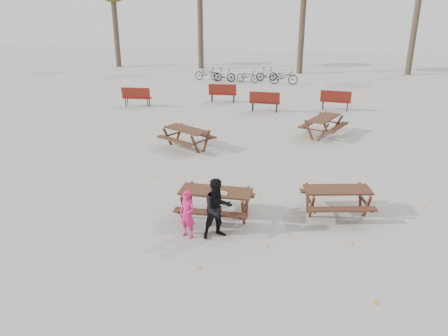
% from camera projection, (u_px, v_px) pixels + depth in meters
% --- Properties ---
extents(ground, '(80.00, 80.00, 0.00)m').
position_uv_depth(ground, '(216.00, 218.00, 11.15)').
color(ground, gray).
rests_on(ground, ground).
extents(main_picnic_table, '(1.80, 1.45, 0.78)m').
position_uv_depth(main_picnic_table, '(216.00, 197.00, 10.94)').
color(main_picnic_table, '#351E13').
rests_on(main_picnic_table, ground).
extents(food_tray, '(0.18, 0.11, 0.03)m').
position_uv_depth(food_tray, '(224.00, 194.00, 10.66)').
color(food_tray, white).
rests_on(food_tray, main_picnic_table).
extents(bread_roll, '(0.14, 0.06, 0.05)m').
position_uv_depth(bread_roll, '(224.00, 192.00, 10.65)').
color(bread_roll, tan).
rests_on(bread_roll, food_tray).
extents(soda_bottle, '(0.07, 0.07, 0.17)m').
position_uv_depth(soda_bottle, '(214.00, 190.00, 10.70)').
color(soda_bottle, silver).
rests_on(soda_bottle, main_picnic_table).
extents(child, '(0.50, 0.41, 1.16)m').
position_uv_depth(child, '(188.00, 214.00, 10.09)').
color(child, '#CE1963').
rests_on(child, ground).
extents(adult, '(0.90, 0.85, 1.46)m').
position_uv_depth(adult, '(218.00, 209.00, 10.02)').
color(adult, black).
rests_on(adult, ground).
extents(picnic_table_east, '(1.94, 1.69, 0.72)m').
position_uv_depth(picnic_table_east, '(336.00, 202.00, 11.24)').
color(picnic_table_east, '#351E13').
rests_on(picnic_table_east, ground).
extents(picnic_table_north, '(2.24, 2.11, 0.76)m').
position_uv_depth(picnic_table_north, '(187.00, 138.00, 16.31)').
color(picnic_table_north, '#351E13').
rests_on(picnic_table_north, ground).
extents(picnic_table_far, '(2.06, 2.25, 0.79)m').
position_uv_depth(picnic_table_far, '(323.00, 127.00, 17.81)').
color(picnic_table_far, '#351E13').
rests_on(picnic_table_far, ground).
extents(park_bench_row, '(11.71, 2.46, 1.03)m').
position_uv_depth(park_bench_row, '(239.00, 98.00, 22.51)').
color(park_bench_row, maroon).
rests_on(park_bench_row, ground).
extents(bicycle_row, '(7.19, 1.89, 0.98)m').
position_uv_depth(bicycle_row, '(247.00, 75.00, 29.59)').
color(bicycle_row, black).
rests_on(bicycle_row, ground).
extents(fallen_leaves, '(11.00, 11.00, 0.01)m').
position_uv_depth(fallen_leaves, '(250.00, 182.00, 13.34)').
color(fallen_leaves, '#B87C2C').
rests_on(fallen_leaves, ground).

